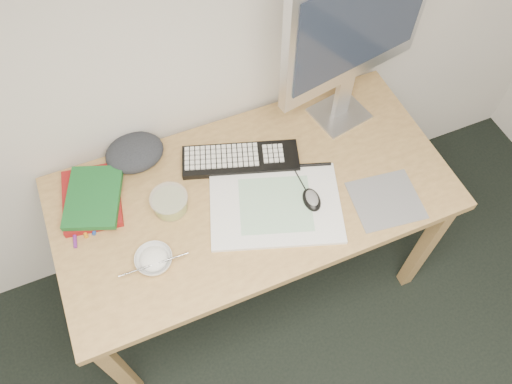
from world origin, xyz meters
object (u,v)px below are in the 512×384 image
(sketchpad, at_px, (275,205))
(rice_bowl, at_px, (154,260))
(desk, at_px, (253,203))
(monitor, at_px, (357,28))
(keyboard, at_px, (241,159))

(sketchpad, height_order, rice_bowl, rice_bowl)
(desk, relative_size, rice_bowl, 11.52)
(monitor, relative_size, rice_bowl, 5.47)
(monitor, xyz_separation_m, rice_bowl, (-0.84, -0.33, -0.40))
(desk, xyz_separation_m, rice_bowl, (-0.40, -0.13, 0.10))
(sketchpad, xyz_separation_m, keyboard, (-0.04, 0.22, 0.01))
(keyboard, height_order, monitor, monitor)
(sketchpad, distance_m, monitor, 0.64)
(desk, height_order, sketchpad, sketchpad)
(sketchpad, bearing_deg, keyboard, 118.75)
(monitor, bearing_deg, rice_bowl, -169.43)
(sketchpad, bearing_deg, desk, 137.13)
(keyboard, distance_m, monitor, 0.60)
(monitor, height_order, rice_bowl, monitor)
(keyboard, bearing_deg, desk, -75.05)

